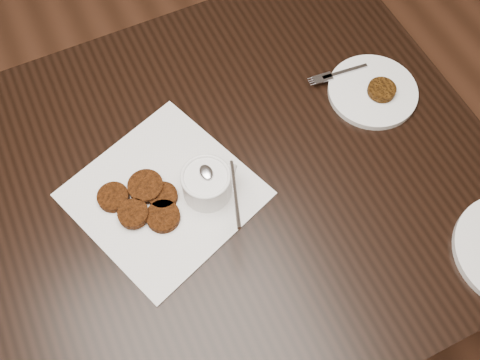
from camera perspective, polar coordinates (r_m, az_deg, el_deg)
name	(u,v)px	position (r m, az deg, el deg)	size (l,w,h in m)	color
floor	(203,355)	(1.65, -3.87, -17.97)	(4.00, 4.00, 0.00)	#57301E
table	(169,277)	(1.31, -7.50, -10.14)	(1.31, 0.84, 0.75)	black
napkin	(164,194)	(0.98, -8.02, -1.50)	(0.29, 0.29, 0.00)	white
sauce_ramekin	(205,175)	(0.91, -3.66, 0.49)	(0.11, 0.11, 0.12)	white
patty_cluster	(143,199)	(0.96, -10.20, -1.99)	(0.20, 0.20, 0.02)	#62290C
plate_with_patty	(373,89)	(1.11, 13.87, 9.27)	(0.18, 0.18, 0.03)	white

